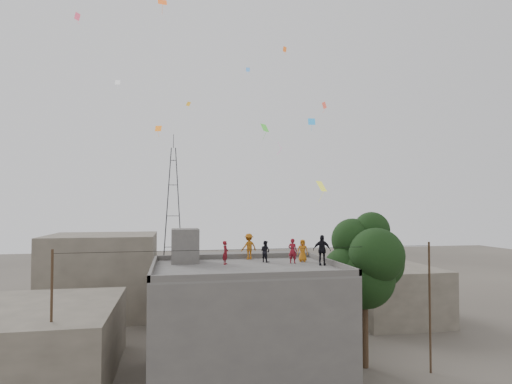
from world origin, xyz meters
TOP-DOWN VIEW (x-y plane):
  - ground at (0.00, 0.00)m, footprint 140.00×140.00m
  - main_building at (0.00, 0.00)m, footprint 10.00×8.00m
  - parapet at (0.00, 0.00)m, footprint 10.00×8.00m
  - stair_head_box at (-3.20, 2.60)m, footprint 1.60×1.80m
  - neighbor_west at (-11.00, 2.00)m, footprint 8.00×10.00m
  - neighbor_north at (2.00, 14.00)m, footprint 12.00×9.00m
  - neighbor_northwest at (-10.00, 16.00)m, footprint 9.00×8.00m
  - neighbor_east at (14.00, 10.00)m, footprint 7.00×8.00m
  - tree at (7.37, 0.60)m, footprint 4.90×4.60m
  - utility_line at (0.50, -1.25)m, footprint 20.12×0.62m
  - transmission_tower at (-4.00, 40.00)m, footprint 2.97×2.97m
  - person_red_adult at (2.98, 1.03)m, footprint 0.63×0.59m
  - person_orange_child at (3.77, 1.62)m, footprint 0.76×0.63m
  - person_dark_child at (1.52, 1.86)m, footprint 0.76×0.79m
  - person_dark_adult at (4.40, -0.03)m, footprint 1.07×0.63m
  - person_orange_adult at (0.79, 3.40)m, footprint 1.19×0.93m
  - person_red_child at (-0.94, 1.33)m, footprint 0.48×0.57m
  - kites at (0.79, 5.71)m, footprint 17.83×15.46m

SIDE VIEW (x-z plane):
  - ground at x=0.00m, z-range 0.00..0.00m
  - neighbor_west at x=-11.00m, z-range 0.00..4.00m
  - neighbor_east at x=14.00m, z-range 0.00..4.40m
  - neighbor_north at x=2.00m, z-range 0.00..5.00m
  - main_building at x=0.00m, z-range 0.00..6.10m
  - neighbor_northwest at x=-10.00m, z-range 0.00..7.00m
  - utility_line at x=0.50m, z-range 0.13..7.53m
  - tree at x=7.37m, z-range 1.55..10.65m
  - parapet at x=0.00m, z-range 6.10..6.40m
  - person_dark_child at x=1.52m, z-range 6.10..7.38m
  - person_orange_child at x=3.77m, z-range 6.10..7.44m
  - person_red_child at x=-0.94m, z-range 6.10..7.44m
  - person_red_adult at x=2.98m, z-range 6.10..7.56m
  - person_orange_adult at x=0.79m, z-range 6.10..7.72m
  - person_dark_adult at x=4.40m, z-range 6.10..7.81m
  - stair_head_box at x=-3.20m, z-range 6.10..8.10m
  - transmission_tower at x=-4.00m, z-range -0.93..19.07m
  - kites at x=0.79m, z-range 9.95..22.94m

